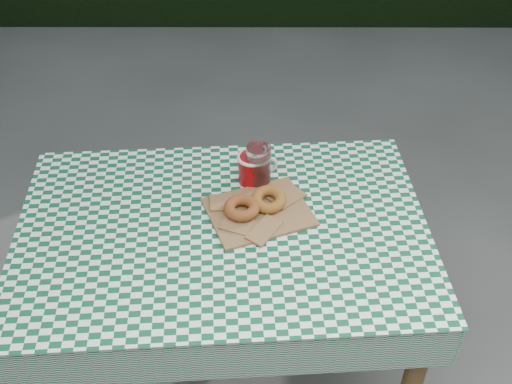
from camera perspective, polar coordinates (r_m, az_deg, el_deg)
ground at (r=2.41m, az=-1.15°, el=-16.52°), size 60.00×60.00×0.00m
table at (r=2.11m, az=-2.67°, el=-10.78°), size 1.22×0.86×0.75m
tablecloth at (r=1.83m, az=-3.03°, el=-3.35°), size 1.24×0.88×0.01m
paper_bag at (r=1.87m, az=0.26°, el=-1.73°), size 0.35×0.32×0.02m
bagel_front at (r=1.84m, az=-1.29°, el=-1.45°), size 0.14×0.14×0.03m
bagel_back at (r=1.87m, az=1.14°, el=-0.67°), size 0.11×0.11×0.03m
coffee_mug at (r=1.96m, az=-0.34°, el=2.12°), size 0.22×0.22×0.10m
drinking_glass at (r=1.94m, az=0.23°, el=2.41°), size 0.08×0.08×0.14m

